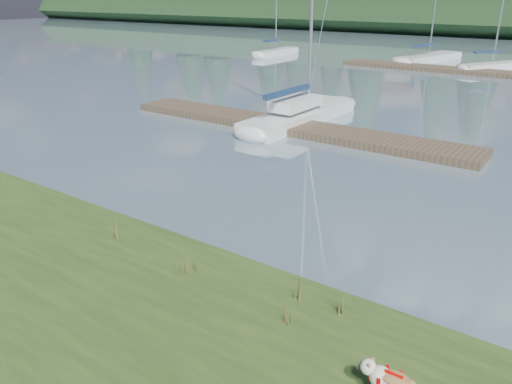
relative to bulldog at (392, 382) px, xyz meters
The scene contains 15 objects.
ground 33.98m from the bulldog, 99.01° to the left, with size 200.00×200.00×0.00m, color #7892A1.
bank 5.88m from the bulldog, 155.35° to the right, with size 60.00×9.00×0.35m, color #334B1C.
bulldog is the anchor object (origin of this frame).
sailboat_main 17.40m from the bulldog, 123.19° to the left, with size 1.88×8.45×12.13m.
dock_near 15.65m from the bulldog, 126.59° to the left, with size 16.00×2.00×0.30m, color #4C3D2C.
sailboat_bg_0 42.65m from the bulldog, 124.50° to the left, with size 1.37×6.52×9.60m.
sailboat_bg_1 40.85m from the bulldog, 105.86° to the left, with size 3.71×9.14×13.27m.
sailboat_bg_2 36.75m from the bulldog, 98.63° to the left, with size 4.46×6.09×9.79m.
weed_0 4.62m from the bulldog, behind, with size 0.17×0.14×0.49m.
weed_1 4.51m from the bulldog, 167.51° to the left, with size 0.17×0.14×0.50m.
weed_2 2.64m from the bulldog, 149.36° to the left, with size 0.17×0.14×0.66m.
weed_3 6.88m from the bulldog, behind, with size 0.17×0.14×0.62m.
weed_4 2.13m from the bulldog, 162.98° to the left, with size 0.17×0.14×0.41m.
weed_5 2.03m from the bulldog, 136.11° to the left, with size 0.17×0.14×0.50m.
mud_lip 5.70m from the bulldog, 159.81° to the left, with size 60.00×0.50×0.14m, color #33281C.
Camera 1 is at (6.82, -8.88, 5.50)m, focal length 35.00 mm.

